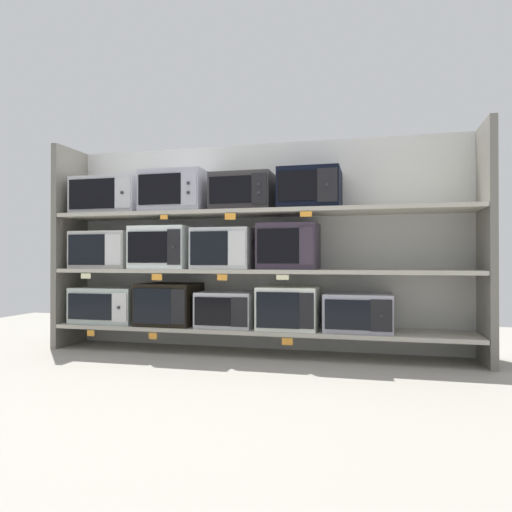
{
  "coord_description": "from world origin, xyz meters",
  "views": [
    {
      "loc": [
        0.86,
        -3.51,
        0.71
      ],
      "look_at": [
        0.0,
        0.0,
        0.74
      ],
      "focal_mm": 33.32,
      "sensor_mm": 36.0,
      "label": 1
    }
  ],
  "objects": [
    {
      "name": "price_tag_4",
      "position": [
        -0.72,
        -0.22,
        0.58
      ],
      "size": [
        0.08,
        0.0,
        0.05
      ],
      "primitive_type": "cube",
      "color": "orange"
    },
    {
      "name": "back_panel",
      "position": [
        0.0,
        0.24,
        0.82
      ],
      "size": [
        3.38,
        0.04,
        1.65
      ],
      "primitive_type": "cube",
      "color": "#B2B2AD",
      "rests_on": "ground"
    },
    {
      "name": "price_tag_0",
      "position": [
        -1.27,
        -0.22,
        0.14
      ],
      "size": [
        0.06,
        0.0,
        0.05
      ],
      "primitive_type": "cube",
      "color": "orange"
    },
    {
      "name": "price_tag_7",
      "position": [
        -0.66,
        -0.22,
        1.03
      ],
      "size": [
        0.06,
        0.0,
        0.03
      ],
      "primitive_type": "cube",
      "color": "orange"
    },
    {
      "name": "microwave_4",
      "position": [
        0.76,
        -0.0,
        0.33
      ],
      "size": [
        0.48,
        0.37,
        0.27
      ],
      "color": "#9F9DAD",
      "rests_on": "shelf_0"
    },
    {
      "name": "ground",
      "position": [
        0.0,
        -1.0,
        -0.01
      ],
      "size": [
        7.18,
        6.0,
        0.02
      ],
      "primitive_type": "cube",
      "color": "gray"
    },
    {
      "name": "microwave_12",
      "position": [
        0.42,
        -0.0,
        1.23
      ],
      "size": [
        0.44,
        0.42,
        0.29
      ],
      "color": "black",
      "rests_on": "shelf_2"
    },
    {
      "name": "microwave_3",
      "position": [
        0.25,
        -0.0,
        0.35
      ],
      "size": [
        0.44,
        0.4,
        0.31
      ],
      "color": "silver",
      "rests_on": "shelf_0"
    },
    {
      "name": "microwave_5",
      "position": [
        -1.28,
        -0.0,
        0.79
      ],
      "size": [
        0.5,
        0.34,
        0.3
      ],
      "color": "beige",
      "rests_on": "shelf_1"
    },
    {
      "name": "microwave_1",
      "position": [
        -0.71,
        -0.0,
        0.36
      ],
      "size": [
        0.45,
        0.4,
        0.33
      ],
      "color": "black",
      "rests_on": "shelf_0"
    },
    {
      "name": "price_tag_8",
      "position": [
        -0.14,
        -0.22,
        1.03
      ],
      "size": [
        0.08,
        0.0,
        0.05
      ],
      "primitive_type": "cube",
      "color": "orange"
    },
    {
      "name": "microwave_8",
      "position": [
        0.25,
        -0.0,
        0.81
      ],
      "size": [
        0.44,
        0.36,
        0.34
      ],
      "color": "#332A38",
      "rests_on": "shelf_1"
    },
    {
      "name": "upright_left",
      "position": [
        -1.62,
        0.0,
        0.82
      ],
      "size": [
        0.05,
        0.43,
        1.65
      ],
      "primitive_type": "cube",
      "color": "#68645B",
      "rests_on": "ground"
    },
    {
      "name": "shelf_1",
      "position": [
        0.0,
        0.0,
        0.63
      ],
      "size": [
        3.18,
        0.43,
        0.03
      ],
      "primitive_type": "cube",
      "color": "#ADA899"
    },
    {
      "name": "shelf_0",
      "position": [
        0.0,
        0.0,
        0.18
      ],
      "size": [
        3.18,
        0.43,
        0.03
      ],
      "primitive_type": "cube",
      "color": "#ADA899",
      "rests_on": "ground"
    },
    {
      "name": "upright_right",
      "position": [
        1.62,
        0.0,
        0.82
      ],
      "size": [
        0.05,
        0.43,
        1.65
      ],
      "primitive_type": "cube",
      "color": "#68645B",
      "rests_on": "ground"
    },
    {
      "name": "price_tag_2",
      "position": [
        0.28,
        -0.22,
        0.14
      ],
      "size": [
        0.08,
        0.0,
        0.05
      ],
      "primitive_type": "cube",
      "color": "orange"
    },
    {
      "name": "microwave_0",
      "position": [
        -1.25,
        -0.0,
        0.34
      ],
      "size": [
        0.55,
        0.36,
        0.29
      ],
      "color": "#B1BFB7",
      "rests_on": "shelf_0"
    },
    {
      "name": "price_tag_9",
      "position": [
        0.41,
        -0.22,
        1.03
      ],
      "size": [
        0.08,
        0.0,
        0.04
      ],
      "primitive_type": "cube",
      "color": "orange"
    },
    {
      "name": "price_tag_6",
      "position": [
        0.25,
        -0.22,
        0.59
      ],
      "size": [
        0.09,
        0.0,
        0.04
      ],
      "primitive_type": "cube",
      "color": "beige"
    },
    {
      "name": "microwave_10",
      "position": [
        -0.64,
        -0.0,
        1.25
      ],
      "size": [
        0.5,
        0.43,
        0.32
      ],
      "color": "#9FA0AE",
      "rests_on": "shelf_2"
    },
    {
      "name": "microwave_2",
      "position": [
        -0.23,
        -0.0,
        0.33
      ],
      "size": [
        0.43,
        0.37,
        0.27
      ],
      "color": "#B6B7BE",
      "rests_on": "shelf_0"
    },
    {
      "name": "price_tag_5",
      "position": [
        -0.2,
        -0.22,
        0.58
      ],
      "size": [
        0.08,
        0.0,
        0.04
      ],
      "primitive_type": "cube",
      "color": "orange"
    },
    {
      "name": "price_tag_1",
      "position": [
        -0.75,
        -0.22,
        0.14
      ],
      "size": [
        0.07,
        0.0,
        0.05
      ],
      "primitive_type": "cube",
      "color": "orange"
    },
    {
      "name": "microwave_11",
      "position": [
        -0.1,
        -0.0,
        1.23
      ],
      "size": [
        0.46,
        0.36,
        0.28
      ],
      "color": "#312E2E",
      "rests_on": "shelf_2"
    },
    {
      "name": "microwave_7",
      "position": [
        -0.24,
        -0.0,
        0.8
      ],
      "size": [
        0.45,
        0.42,
        0.31
      ],
      "color": "#BABCBF",
      "rests_on": "shelf_1"
    },
    {
      "name": "shelf_2",
      "position": [
        0.0,
        0.0,
        1.07
      ],
      "size": [
        3.18,
        0.43,
        0.03
      ],
      "primitive_type": "cube",
      "color": "#ADA899"
    },
    {
      "name": "price_tag_3",
      "position": [
        -1.32,
        -0.22,
        0.59
      ],
      "size": [
        0.08,
        0.0,
        0.04
      ],
      "primitive_type": "cube",
      "color": "beige"
    },
    {
      "name": "microwave_6",
      "position": [
        -0.75,
        -0.0,
        0.81
      ],
      "size": [
        0.46,
        0.43,
        0.33
      ],
      "color": "silver",
      "rests_on": "shelf_1"
    },
    {
      "name": "microwave_9",
      "position": [
        -1.24,
        -0.0,
        1.24
      ],
      "size": [
        0.57,
        0.35,
        0.3
      ],
      "color": "#B5B5B9",
      "rests_on": "shelf_2"
    }
  ]
}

